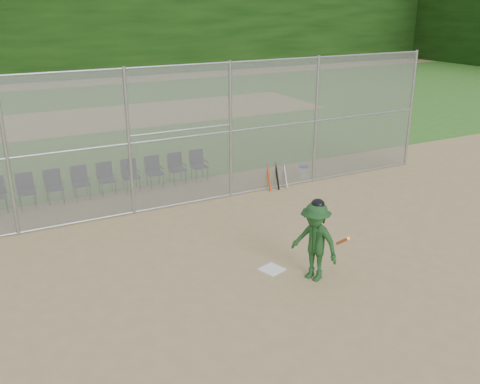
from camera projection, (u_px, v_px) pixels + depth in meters
name	position (u px, v px, depth m)	size (l,w,h in m)	color
ground	(294.00, 275.00, 11.50)	(100.00, 100.00, 0.00)	tan
grass_strip	(95.00, 119.00, 26.48)	(100.00, 100.00, 0.00)	#346F21
dirt_patch_far	(95.00, 119.00, 26.48)	(24.00, 24.00, 0.00)	tan
backstop_fence	(198.00, 133.00, 14.96)	(16.09, 0.09, 4.00)	gray
treeline	(75.00, 1.00, 26.28)	(81.00, 60.00, 11.00)	black
home_plate	(272.00, 269.00, 11.71)	(0.46, 0.46, 0.02)	white
batter_at_plate	(315.00, 241.00, 11.06)	(1.06, 1.39, 1.80)	#1C471E
water_cooler	(304.00, 172.00, 17.73)	(0.32, 0.32, 0.41)	white
spare_bats	(277.00, 176.00, 16.60)	(0.66, 0.33, 0.84)	#D84C14
chair_2	(26.00, 191.00, 15.10)	(0.54, 0.52, 0.96)	#0E1734
chair_3	(54.00, 187.00, 15.43)	(0.54, 0.52, 0.96)	#0E1734
chair_4	(81.00, 183.00, 15.76)	(0.54, 0.52, 0.96)	#0E1734
chair_5	(107.00, 179.00, 16.10)	(0.54, 0.52, 0.96)	#0E1734
chair_6	(131.00, 176.00, 16.43)	(0.54, 0.52, 0.96)	#0E1734
chair_7	(155.00, 172.00, 16.76)	(0.54, 0.52, 0.96)	#0E1734
chair_8	(177.00, 169.00, 17.09)	(0.54, 0.52, 0.96)	#0E1734
chair_9	(199.00, 166.00, 17.43)	(0.54, 0.52, 0.96)	#0E1734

